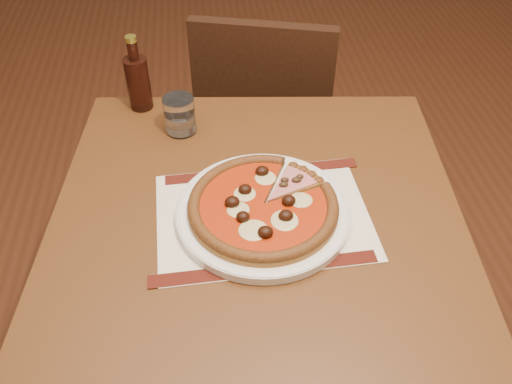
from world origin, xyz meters
The scene contains 8 objects.
table centered at (-0.16, -0.71, 0.65)m, with size 0.88×0.88×0.75m.
chair_far centered at (-0.05, -0.04, 0.49)m, with size 0.50×0.50×0.86m.
placemat centered at (-0.15, -0.73, 0.75)m, with size 0.41×0.29×0.00m, color white.
plate centered at (-0.15, -0.73, 0.76)m, with size 0.34×0.34×0.02m, color white.
pizza centered at (-0.15, -0.73, 0.78)m, with size 0.29×0.29×0.04m.
ham_slice centered at (-0.08, -0.67, 0.78)m, with size 0.12×0.11×0.02m.
water_glass centered at (-0.30, -0.43, 0.79)m, with size 0.07×0.07×0.09m, color white.
bottle centered at (-0.39, -0.32, 0.82)m, with size 0.06×0.06×0.19m.
Camera 1 is at (-0.24, -1.46, 1.50)m, focal length 38.00 mm.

